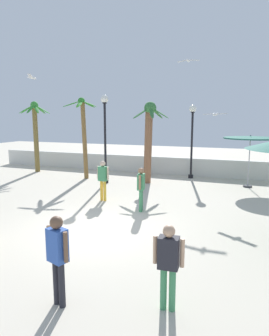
# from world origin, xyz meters

# --- Properties ---
(ground_plane) EXTENTS (56.00, 56.00, 0.00)m
(ground_plane) POSITION_xyz_m (0.00, 0.00, 0.00)
(ground_plane) COLOR beige
(boundary_wall) EXTENTS (25.20, 0.30, 1.06)m
(boundary_wall) POSITION_xyz_m (0.00, 9.89, 0.53)
(boundary_wall) COLOR silver
(boundary_wall) RESTS_ON ground_plane
(patio_umbrella_1) EXTENTS (2.57, 2.57, 2.61)m
(patio_umbrella_1) POSITION_xyz_m (4.38, 7.92, 2.35)
(patio_umbrella_1) COLOR #333338
(patio_umbrella_1) RESTS_ON ground_plane
(palm_tree_0) EXTENTS (1.95, 2.02, 4.55)m
(palm_tree_0) POSITION_xyz_m (-4.39, 6.93, 2.85)
(palm_tree_0) COLOR olive
(palm_tree_0) RESTS_ON ground_plane
(palm_tree_1) EXTENTS (1.96, 1.96, 4.46)m
(palm_tree_1) POSITION_xyz_m (-8.36, 7.77, 2.82)
(palm_tree_1) COLOR brown
(palm_tree_1) RESTS_ON ground_plane
(palm_tree_3) EXTENTS (2.07, 1.97, 4.26)m
(palm_tree_3) POSITION_xyz_m (-0.58, 7.06, 2.64)
(palm_tree_3) COLOR brown
(palm_tree_3) RESTS_ON ground_plane
(lamp_post_0) EXTENTS (0.44, 0.44, 4.36)m
(lamp_post_0) POSITION_xyz_m (-1.23, 8.99, 2.97)
(lamp_post_0) COLOR black
(lamp_post_0) RESTS_ON ground_plane
(lamp_post_2) EXTENTS (0.40, 0.40, 4.15)m
(lamp_post_2) POSITION_xyz_m (1.30, 9.17, 2.69)
(lamp_post_2) COLOR black
(lamp_post_2) RESTS_ON ground_plane
(lamp_post_3) EXTENTS (0.40, 0.40, 4.59)m
(lamp_post_3) POSITION_xyz_m (-2.71, 6.25, 2.94)
(lamp_post_3) COLOR black
(lamp_post_3) RESTS_ON ground_plane
(guest_0) EXTENTS (0.56, 0.26, 1.60)m
(guest_0) POSITION_xyz_m (3.13, -3.04, 0.96)
(guest_0) COLOR #3F8C59
(guest_0) RESTS_ON ground_plane
(guest_1) EXTENTS (0.54, 0.34, 1.72)m
(guest_1) POSITION_xyz_m (1.23, -3.62, 1.04)
(guest_1) COLOR #26262D
(guest_1) RESTS_ON ground_plane
(guest_2) EXTENTS (0.56, 0.28, 1.68)m
(guest_2) POSITION_xyz_m (-1.25, 3.06, 1.02)
(guest_2) COLOR gold
(guest_2) RESTS_ON ground_plane
(guest_3) EXTENTS (0.30, 0.55, 1.63)m
(guest_3) POSITION_xyz_m (0.71, 2.27, 0.99)
(guest_3) COLOR #3F8C59
(guest_3) RESTS_ON ground_plane
(seagull_0) EXTENTS (0.75, 1.25, 0.14)m
(seagull_0) POSITION_xyz_m (-5.11, 3.70, 5.26)
(seagull_0) COLOR white
(seagull_1) EXTENTS (1.11, 0.75, 0.14)m
(seagull_1) POSITION_xyz_m (2.90, 5.61, 3.59)
(seagull_1) COLOR white
(seagull_2) EXTENTS (1.16, 0.38, 0.14)m
(seagull_2) POSITION_xyz_m (1.16, 8.20, 6.35)
(seagull_2) COLOR white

